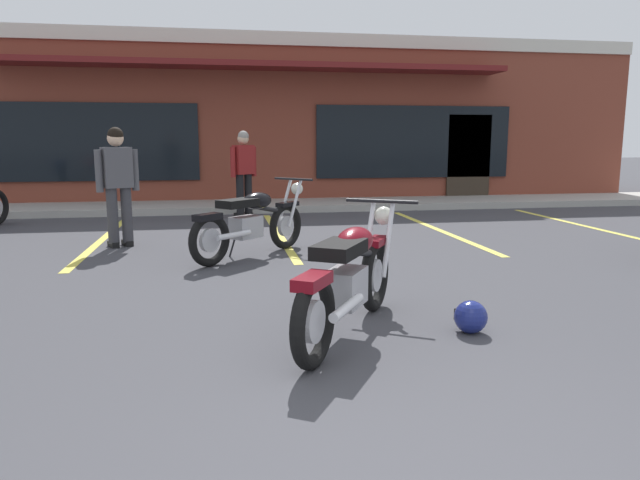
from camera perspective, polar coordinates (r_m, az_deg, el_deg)
The scene contains 9 objects.
ground_plane at distance 5.70m, azimuth 0.02°, elevation -5.58°, with size 80.00×80.00×0.00m, color #3D3D42.
sidewalk_kerb at distance 13.04m, azimuth -5.65°, elevation 3.35°, with size 22.00×1.80×0.14m, color #A8A59E.
brick_storefront_building at distance 16.68m, azimuth -6.72°, elevation 11.18°, with size 18.66×6.78×3.90m.
painted_stall_lines at distance 9.49m, azimuth -4.02°, elevation 0.59°, with size 10.94×4.80×0.01m.
motorcycle_foreground_classic at distance 4.54m, azimuth 2.92°, elevation -3.55°, with size 1.34×1.87×0.98m.
motorcycle_silver_naked at distance 7.63m, azimuth -6.65°, elevation 1.80°, with size 1.66×1.64×0.98m.
person_in_black_shirt at distance 8.71m, azimuth -19.02°, elevation 5.54°, with size 0.58×0.40×1.68m.
person_in_shorts_foreground at distance 11.60m, azimuth -7.41°, elevation 6.90°, with size 0.55×0.43×1.68m.
helmet_on_pavement at distance 4.80m, azimuth 14.39°, elevation -7.23°, with size 0.26×0.26×0.26m.
Camera 1 is at (-0.94, -1.81, 1.50)m, focal length 33.02 mm.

